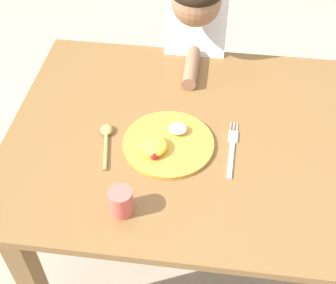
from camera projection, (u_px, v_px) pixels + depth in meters
The scene contains 7 objects.
ground_plane at pixel (186, 252), 1.94m from camera, with size 8.00×8.00×0.00m, color #B4A78E.
dining_table at pixel (191, 160), 1.51m from camera, with size 1.15×0.89×0.72m.
plate at pixel (166, 143), 1.37m from camera, with size 0.28×0.28×0.05m.
fork at pixel (232, 149), 1.37m from camera, with size 0.03×0.23×0.01m.
spoon at pixel (106, 137), 1.40m from camera, with size 0.06×0.18×0.02m.
drinking_cup at pixel (121, 202), 1.19m from camera, with size 0.06×0.06×0.08m, color #E76356.
person at pixel (194, 75), 1.89m from camera, with size 0.22×0.44×1.03m.
Camera 1 is at (0.05, -1.00, 1.73)m, focal length 48.87 mm.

